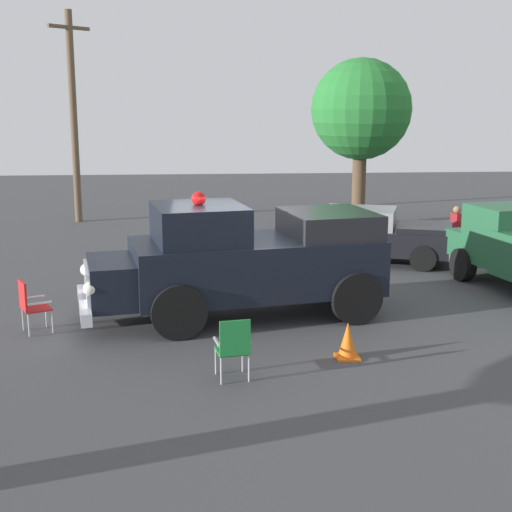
{
  "coord_description": "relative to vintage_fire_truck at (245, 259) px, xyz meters",
  "views": [
    {
      "loc": [
        14.02,
        -0.73,
        4.25
      ],
      "look_at": [
        0.11,
        0.41,
        1.25
      ],
      "focal_mm": 49.91,
      "sensor_mm": 36.0,
      "label": 1
    }
  ],
  "objects": [
    {
      "name": "ground_plane",
      "position": [
        -0.16,
        -0.18,
        -1.2
      ],
      "size": [
        60.0,
        60.0,
        0.0
      ],
      "primitive_type": "plane",
      "color": "#424244"
    },
    {
      "name": "vintage_fire_truck",
      "position": [
        0.0,
        0.0,
        0.0
      ],
      "size": [
        3.31,
        6.25,
        2.59
      ],
      "color": "black",
      "rests_on": "ground"
    },
    {
      "name": "classic_hot_rod",
      "position": [
        -4.92,
        3.8,
        -0.45
      ],
      "size": [
        3.18,
        4.73,
        1.46
      ],
      "color": "black",
      "rests_on": "ground"
    },
    {
      "name": "lawn_chair_near_truck",
      "position": [
        -6.4,
        6.76,
        -0.61
      ],
      "size": [
        0.57,
        0.56,
        1.02
      ],
      "color": "#B7BABF",
      "rests_on": "ground"
    },
    {
      "name": "lawn_chair_by_car",
      "position": [
        3.39,
        -0.4,
        -0.61
      ],
      "size": [
        0.57,
        0.58,
        1.02
      ],
      "color": "#B7BABF",
      "rests_on": "ground"
    },
    {
      "name": "lawn_chair_spare",
      "position": [
        0.69,
        -4.1,
        -0.61
      ],
      "size": [
        0.66,
        0.66,
        1.02
      ],
      "color": "#B7BABF",
      "rests_on": "ground"
    },
    {
      "name": "spectator_seated",
      "position": [
        -6.38,
        6.63,
        -0.5
      ],
      "size": [
        0.45,
        0.58,
        1.29
      ],
      "color": "#383842",
      "rests_on": "ground"
    },
    {
      "name": "oak_tree_right",
      "position": [
        -10.94,
        4.78,
        2.83
      ],
      "size": [
        3.49,
        3.49,
        5.81
      ],
      "color": "brown",
      "rests_on": "ground"
    },
    {
      "name": "utility_pole",
      "position": [
        -12.46,
        -5.3,
        2.67
      ],
      "size": [
        1.3,
        1.28,
        7.45
      ],
      "color": "brown",
      "rests_on": "ground"
    },
    {
      "name": "traffic_cone",
      "position": [
        2.54,
        1.58,
        -0.89
      ],
      "size": [
        0.4,
        0.4,
        0.64
      ],
      "color": "orange",
      "rests_on": "ground"
    }
  ]
}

